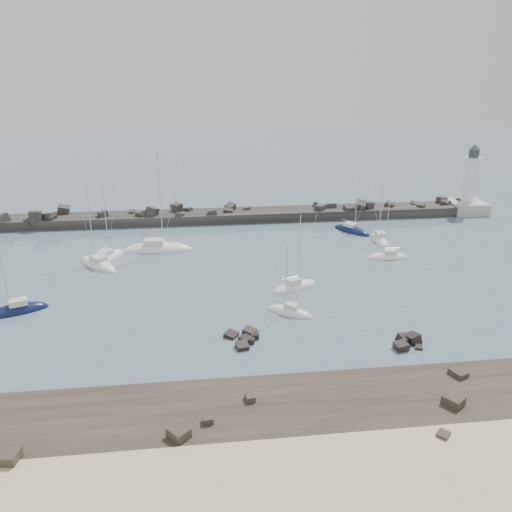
{
  "coord_description": "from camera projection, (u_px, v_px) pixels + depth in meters",
  "views": [
    {
      "loc": [
        -8.0,
        -56.39,
        27.84
      ],
      "look_at": [
        0.1,
        12.0,
        2.02
      ],
      "focal_mm": 35.0,
      "sensor_mm": 36.0,
      "label": 1
    }
  ],
  "objects": [
    {
      "name": "ground",
      "position": [
        266.0,
        304.0,
        63.09
      ],
      "size": [
        400.0,
        400.0,
        0.0
      ],
      "primitive_type": "plane",
      "color": "#4B6575",
      "rests_on": "ground"
    },
    {
      "name": "sailboat_3",
      "position": [
        107.0,
        258.0,
        77.93
      ],
      "size": [
        6.03,
        8.04,
        12.52
      ],
      "color": "white",
      "rests_on": "ground"
    },
    {
      "name": "sailboat_9",
      "position": [
        380.0,
        240.0,
        86.52
      ],
      "size": [
        3.21,
        8.0,
        12.44
      ],
      "color": "white",
      "rests_on": "ground"
    },
    {
      "name": "sailboat_5",
      "position": [
        290.0,
        312.0,
        60.6
      ],
      "size": [
        5.9,
        4.85,
        9.55
      ],
      "color": "white",
      "rests_on": "ground"
    },
    {
      "name": "sailboat_6",
      "position": [
        295.0,
        287.0,
        67.62
      ],
      "size": [
        7.18,
        4.96,
        11.09
      ],
      "color": "white",
      "rests_on": "ground"
    },
    {
      "name": "sailboat_1",
      "position": [
        98.0,
        265.0,
        75.38
      ],
      "size": [
        7.64,
        8.28,
        13.63
      ],
      "color": "white",
      "rests_on": "ground"
    },
    {
      "name": "sailboat_2",
      "position": [
        16.0,
        311.0,
        60.9
      ],
      "size": [
        7.82,
        4.87,
        12.04
      ],
      "color": "#0E173E",
      "rests_on": "ground"
    },
    {
      "name": "lighthouse",
      "position": [
        467.0,
        198.0,
        102.51
      ],
      "size": [
        7.0,
        7.0,
        14.6
      ],
      "color": "#A9A9A4",
      "rests_on": "ground"
    },
    {
      "name": "sailboat_7",
      "position": [
        352.0,
        231.0,
        91.17
      ],
      "size": [
        6.43,
        7.85,
        12.46
      ],
      "color": "#0E173E",
      "rests_on": "ground"
    },
    {
      "name": "breakwater",
      "position": [
        201.0,
        220.0,
        97.42
      ],
      "size": [
        115.0,
        6.78,
        5.11
      ],
      "color": "#282724",
      "rests_on": "ground"
    },
    {
      "name": "sailboat_8",
      "position": [
        387.0,
        257.0,
        78.34
      ],
      "size": [
        6.71,
        2.17,
        10.69
      ],
      "color": "white",
      "rests_on": "ground"
    },
    {
      "name": "sailboat_4",
      "position": [
        158.0,
        249.0,
        81.8
      ],
      "size": [
        11.26,
        4.07,
        17.36
      ],
      "color": "white",
      "rests_on": "ground"
    },
    {
      "name": "rock_cluster_near",
      "position": [
        243.0,
        338.0,
        54.86
      ],
      "size": [
        4.11,
        4.63,
        1.55
      ],
      "color": "black",
      "rests_on": "ground"
    },
    {
      "name": "rock_cluster_far",
      "position": [
        407.0,
        342.0,
        53.87
      ],
      "size": [
        3.63,
        3.26,
        1.71
      ],
      "color": "black",
      "rests_on": "ground"
    },
    {
      "name": "rock_shelf",
      "position": [
        302.0,
        416.0,
        42.62
      ],
      "size": [
        140.0,
        12.0,
        1.9
      ],
      "color": "#2C251E",
      "rests_on": "ground"
    }
  ]
}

